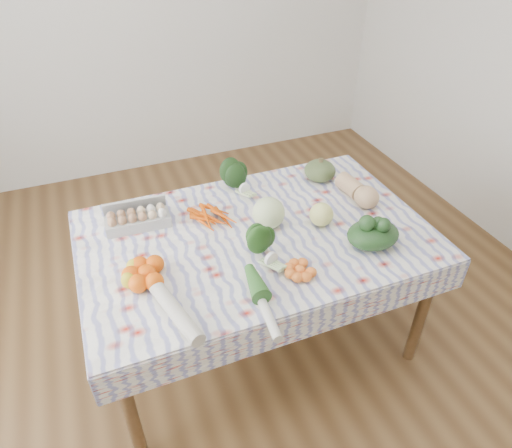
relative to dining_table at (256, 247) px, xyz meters
The scene contains 17 objects.
ground 0.68m from the dining_table, ahead, with size 4.50×4.50×0.00m, color #55391D.
wall_back 2.36m from the dining_table, 90.00° to the left, with size 4.00×0.04×2.80m, color silver.
dining_table is the anchor object (origin of this frame).
tablecloth 0.08m from the dining_table, ahead, with size 1.66×1.06×0.01m, color white.
egg_carton 0.59m from the dining_table, 152.67° to the left, with size 0.31×0.12×0.08m, color #A7A8A3.
carrot_bunch 0.27m from the dining_table, 131.41° to the left, with size 0.22×0.20×0.04m, color #D34905.
kale_bunch 0.42m from the dining_table, 81.79° to the left, with size 0.17×0.15×0.15m, color #183613.
kabocha_squash 0.64m from the dining_table, 32.71° to the left, with size 0.18×0.18×0.12m, color #485A30.
cabbage 0.18m from the dining_table, 23.68° to the left, with size 0.16×0.16×0.16m, color beige.
butternut_squash 0.63m from the dining_table, ahead, with size 0.13×0.27×0.13m, color tan.
orange_cluster 0.58m from the dining_table, 166.50° to the right, with size 0.25×0.25×0.08m, color #F75B0A.
broccoli 0.24m from the dining_table, 102.68° to the right, with size 0.17×0.17×0.12m, color #204B16.
mandarin_cluster 0.36m from the dining_table, 77.84° to the right, with size 0.16×0.16×0.05m, color orange.
grapefruit 0.36m from the dining_table, ahead, with size 0.12×0.12×0.12m, color #E9EB7C.
spinach_bag 0.56m from the dining_table, 29.87° to the right, with size 0.25×0.20×0.11m, color #183315.
daikon 0.61m from the dining_table, 144.73° to the right, with size 0.06×0.06×0.43m, color beige.
leek 0.49m from the dining_table, 108.52° to the right, with size 0.04×0.04×0.37m, color silver.
Camera 1 is at (-0.64, -1.61, 2.11)m, focal length 32.00 mm.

